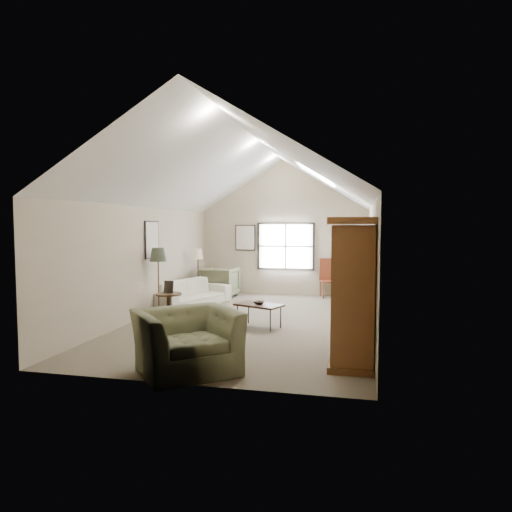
% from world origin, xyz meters
% --- Properties ---
extents(room_shell, '(5.01, 8.01, 4.00)m').
position_xyz_m(room_shell, '(0.00, 0.00, 3.21)').
color(room_shell, '#675E49').
rests_on(room_shell, ground).
extents(window, '(1.72, 0.08, 1.42)m').
position_xyz_m(window, '(0.10, 3.96, 1.45)').
color(window, black).
rests_on(window, room_shell).
extents(skylight, '(0.80, 1.20, 0.52)m').
position_xyz_m(skylight, '(1.30, 0.90, 3.22)').
color(skylight, white).
rests_on(skylight, room_shell).
extents(wall_art, '(1.97, 3.71, 0.88)m').
position_xyz_m(wall_art, '(-1.88, 1.94, 1.73)').
color(wall_art, black).
rests_on(wall_art, room_shell).
extents(armoire, '(0.60, 1.50, 2.20)m').
position_xyz_m(armoire, '(2.18, -2.40, 1.10)').
color(armoire, brown).
rests_on(armoire, ground).
extents(tv_alcove, '(0.32, 1.30, 2.10)m').
position_xyz_m(tv_alcove, '(2.34, 1.60, 1.15)').
color(tv_alcove, white).
rests_on(tv_alcove, ground).
extents(media_console, '(0.34, 1.18, 0.60)m').
position_xyz_m(media_console, '(2.32, 1.60, 0.30)').
color(media_console, '#382316').
rests_on(media_console, ground).
extents(tv_panel, '(0.05, 0.90, 0.55)m').
position_xyz_m(tv_panel, '(2.32, 1.60, 0.92)').
color(tv_panel, black).
rests_on(tv_panel, media_console).
extents(sofa, '(1.66, 2.48, 0.67)m').
position_xyz_m(sofa, '(-1.97, 1.44, 0.34)').
color(sofa, beige).
rests_on(sofa, ground).
extents(armchair_near, '(1.81, 1.79, 0.89)m').
position_xyz_m(armchair_near, '(-0.12, -3.50, 0.44)').
color(armchair_near, '#616748').
rests_on(armchair_near, ground).
extents(armchair_far, '(1.00, 1.03, 0.88)m').
position_xyz_m(armchair_far, '(-1.66, 2.96, 0.44)').
color(armchair_far, brown).
rests_on(armchair_far, ground).
extents(coffee_table, '(1.07, 0.84, 0.48)m').
position_xyz_m(coffee_table, '(0.27, -0.52, 0.24)').
color(coffee_table, '#332215').
rests_on(coffee_table, ground).
extents(bowl, '(0.29, 0.29, 0.06)m').
position_xyz_m(bowl, '(0.27, -0.52, 0.51)').
color(bowl, '#332115').
rests_on(bowl, coffee_table).
extents(side_table, '(0.75, 0.75, 0.58)m').
position_xyz_m(side_table, '(-1.87, -0.16, 0.29)').
color(side_table, '#3E2E19').
rests_on(side_table, ground).
extents(side_chair, '(0.55, 0.55, 1.12)m').
position_xyz_m(side_chair, '(1.39, 3.70, 0.56)').
color(side_chair, brown).
rests_on(side_chair, ground).
extents(tripod_lamp, '(0.67, 0.67, 1.79)m').
position_xyz_m(tripod_lamp, '(1.76, 3.70, 0.89)').
color(tripod_lamp, silver).
rests_on(tripod_lamp, ground).
extents(dark_lamp, '(0.50, 0.50, 1.61)m').
position_xyz_m(dark_lamp, '(-2.20, 0.04, 0.80)').
color(dark_lamp, '#292E20').
rests_on(dark_lamp, ground).
extents(tan_lamp, '(0.37, 0.37, 1.45)m').
position_xyz_m(tan_lamp, '(-2.20, 2.64, 0.72)').
color(tan_lamp, tan).
rests_on(tan_lamp, ground).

